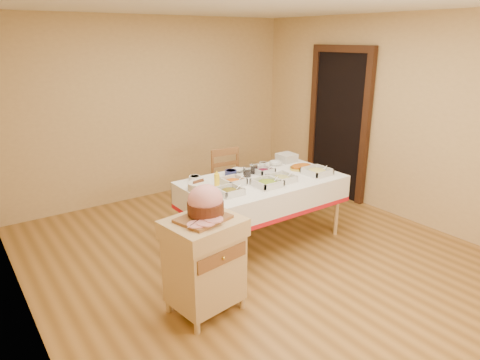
% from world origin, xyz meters
% --- Properties ---
extents(room_shell, '(5.00, 5.00, 5.00)m').
position_xyz_m(room_shell, '(0.00, 0.00, 1.30)').
color(room_shell, olive).
rests_on(room_shell, ground).
extents(doorway, '(0.09, 1.10, 2.20)m').
position_xyz_m(doorway, '(2.20, 0.90, 1.11)').
color(doorway, black).
rests_on(doorway, ground).
extents(dining_table, '(1.82, 1.02, 0.76)m').
position_xyz_m(dining_table, '(0.30, 0.30, 0.60)').
color(dining_table, tan).
rests_on(dining_table, ground).
extents(butcher_cart, '(0.68, 0.59, 0.87)m').
position_xyz_m(butcher_cart, '(-0.97, -0.51, 0.49)').
color(butcher_cart, tan).
rests_on(butcher_cart, ground).
extents(dining_chair, '(0.47, 0.45, 0.95)m').
position_xyz_m(dining_chair, '(0.32, 0.98, 0.49)').
color(dining_chair, brown).
rests_on(dining_chair, ground).
extents(ham_on_board, '(0.43, 0.41, 0.29)m').
position_xyz_m(ham_on_board, '(-0.93, -0.48, 0.99)').
color(ham_on_board, brown).
rests_on(ham_on_board, butcher_cart).
extents(serving_dish_a, '(0.24, 0.24, 0.10)m').
position_xyz_m(serving_dish_a, '(-0.29, 0.11, 0.79)').
color(serving_dish_a, silver).
rests_on(serving_dish_a, dining_table).
extents(serving_dish_b, '(0.27, 0.27, 0.11)m').
position_xyz_m(serving_dish_b, '(0.19, 0.08, 0.80)').
color(serving_dish_b, silver).
rests_on(serving_dish_b, dining_table).
extents(serving_dish_c, '(0.26, 0.26, 0.11)m').
position_xyz_m(serving_dish_c, '(0.42, 0.11, 0.79)').
color(serving_dish_c, silver).
rests_on(serving_dish_c, dining_table).
extents(serving_dish_d, '(0.29, 0.29, 0.11)m').
position_xyz_m(serving_dish_d, '(0.93, 0.07, 0.80)').
color(serving_dish_d, silver).
rests_on(serving_dish_d, dining_table).
extents(serving_dish_e, '(0.24, 0.23, 0.11)m').
position_xyz_m(serving_dish_e, '(-0.08, 0.34, 0.80)').
color(serving_dish_e, silver).
rests_on(serving_dish_e, dining_table).
extents(serving_dish_f, '(0.22, 0.21, 0.10)m').
position_xyz_m(serving_dish_f, '(0.44, 0.46, 0.79)').
color(serving_dish_f, silver).
rests_on(serving_dish_f, dining_table).
extents(small_bowl_left, '(0.13, 0.13, 0.06)m').
position_xyz_m(small_bowl_left, '(-0.37, 0.68, 0.79)').
color(small_bowl_left, silver).
rests_on(small_bowl_left, dining_table).
extents(small_bowl_mid, '(0.14, 0.14, 0.06)m').
position_xyz_m(small_bowl_mid, '(0.08, 0.63, 0.79)').
color(small_bowl_mid, navy).
rests_on(small_bowl_mid, dining_table).
extents(small_bowl_right, '(0.10, 0.10, 0.05)m').
position_xyz_m(small_bowl_right, '(0.62, 0.69, 0.79)').
color(small_bowl_right, silver).
rests_on(small_bowl_right, dining_table).
extents(bowl_white_imported, '(0.19, 0.19, 0.04)m').
position_xyz_m(bowl_white_imported, '(0.23, 0.69, 0.78)').
color(bowl_white_imported, silver).
rests_on(bowl_white_imported, dining_table).
extents(bowl_small_imported, '(0.21, 0.21, 0.05)m').
position_xyz_m(bowl_small_imported, '(0.78, 0.64, 0.79)').
color(bowl_small_imported, silver).
rests_on(bowl_small_imported, dining_table).
extents(preserve_jar_left, '(0.10, 0.10, 0.12)m').
position_xyz_m(preserve_jar_left, '(0.21, 0.48, 0.82)').
color(preserve_jar_left, silver).
rests_on(preserve_jar_left, dining_table).
extents(preserve_jar_right, '(0.10, 0.10, 0.13)m').
position_xyz_m(preserve_jar_right, '(0.35, 0.53, 0.82)').
color(preserve_jar_right, silver).
rests_on(preserve_jar_right, dining_table).
extents(mustard_bottle, '(0.06, 0.06, 0.19)m').
position_xyz_m(mustard_bottle, '(-0.27, 0.37, 0.84)').
color(mustard_bottle, yellow).
rests_on(mustard_bottle, dining_table).
extents(bread_basket, '(0.23, 0.23, 0.10)m').
position_xyz_m(bread_basket, '(-0.48, 0.41, 0.80)').
color(bread_basket, silver).
rests_on(bread_basket, dining_table).
extents(plate_stack, '(0.22, 0.22, 0.11)m').
position_xyz_m(plate_stack, '(1.00, 0.68, 0.81)').
color(plate_stack, silver).
rests_on(plate_stack, dining_table).
extents(brass_platter, '(0.32, 0.23, 0.04)m').
position_xyz_m(brass_platter, '(0.94, 0.34, 0.78)').
color(brass_platter, gold).
rests_on(brass_platter, dining_table).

